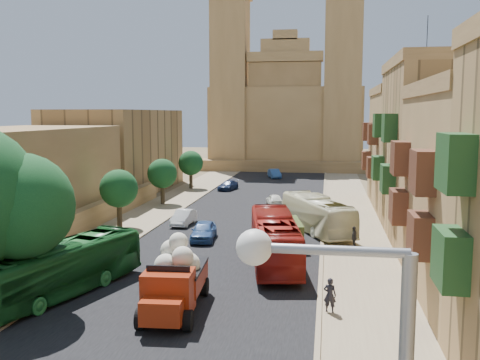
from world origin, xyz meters
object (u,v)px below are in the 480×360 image
(car_cream, at_px, (261,240))
(car_white_b, at_px, (274,200))
(church, at_px, (287,114))
(car_white_a, at_px, (184,217))
(red_truck, at_px, (175,279))
(car_blue_a, at_px, (204,231))
(street_tree_b, at_px, (119,189))
(bus_red_east, at_px, (274,239))
(pedestrian_a, at_px, (330,295))
(street_tree_a, at_px, (44,212))
(street_tree_c, at_px, (162,174))
(pedestrian_c, at_px, (354,237))
(bus_green_north, at_px, (63,268))
(olive_pickup, at_px, (287,233))
(bus_cream_east, at_px, (317,214))
(car_blue_b, at_px, (274,174))
(car_dkblue, at_px, (228,185))
(street_tree_d, at_px, (191,163))

(car_cream, xyz_separation_m, car_white_b, (-0.85, 18.03, 0.05))
(church, distance_m, car_white_a, 53.69)
(red_truck, xyz_separation_m, car_blue_a, (-1.98, 14.55, -0.90))
(street_tree_b, xyz_separation_m, car_white_a, (5.06, 1.89, -2.66))
(bus_red_east, xyz_separation_m, pedestrian_a, (3.50, -8.13, -0.72))
(street_tree_b, bearing_deg, car_cream, -21.22)
(street_tree_a, distance_m, pedestrian_a, 18.35)
(church, xyz_separation_m, street_tree_c, (-10.00, -42.61, -6.28))
(street_tree_c, height_order, pedestrian_a, street_tree_c)
(car_cream, bearing_deg, pedestrian_c, -171.86)
(street_tree_b, distance_m, bus_green_north, 17.02)
(street_tree_a, relative_size, bus_red_east, 0.46)
(pedestrian_c, bearing_deg, street_tree_c, -110.09)
(olive_pickup, distance_m, bus_cream_east, 5.44)
(street_tree_c, height_order, bus_cream_east, street_tree_c)
(street_tree_c, xyz_separation_m, car_blue_b, (9.50, 24.85, -2.57))
(church, xyz_separation_m, pedestrian_c, (9.25, -58.68, -8.71))
(street_tree_c, distance_m, bus_red_east, 25.06)
(car_dkblue, bearing_deg, bus_red_east, -61.86)
(street_tree_a, distance_m, car_blue_b, 49.85)
(bus_cream_east, bearing_deg, church, -107.12)
(bus_green_north, distance_m, car_white_b, 30.82)
(church, height_order, street_tree_d, church)
(street_tree_c, relative_size, bus_cream_east, 0.47)
(car_blue_a, height_order, pedestrian_a, pedestrian_a)
(car_white_a, bearing_deg, car_cream, -39.96)
(street_tree_b, distance_m, bus_red_east, 16.59)
(car_white_a, distance_m, pedestrian_c, 15.39)
(car_cream, height_order, pedestrian_a, pedestrian_a)
(olive_pickup, xyz_separation_m, bus_green_north, (-10.93, -12.56, 0.56))
(bus_green_north, xyz_separation_m, bus_cream_east, (12.99, 17.56, -0.02))
(red_truck, distance_m, car_blue_b, 54.77)
(car_white_b, height_order, car_blue_b, car_blue_b)
(church, relative_size, street_tree_a, 6.93)
(street_tree_b, height_order, pedestrian_c, street_tree_b)
(bus_green_north, height_order, car_white_a, bus_green_north)
(car_dkblue, height_order, car_white_b, car_white_b)
(car_cream, distance_m, car_white_b, 18.05)
(car_white_b, bearing_deg, car_dkblue, -71.68)
(bus_cream_east, relative_size, car_dkblue, 2.61)
(red_truck, bearing_deg, street_tree_a, 149.56)
(church, distance_m, car_cream, 60.27)
(car_white_b, bearing_deg, car_cream, 77.16)
(bus_red_east, height_order, car_white_a, bus_red_east)
(street_tree_c, distance_m, car_white_b, 12.18)
(car_white_b, bearing_deg, street_tree_c, -10.20)
(pedestrian_a, bearing_deg, bus_red_east, -53.34)
(car_blue_a, bearing_deg, pedestrian_c, -9.01)
(street_tree_d, bearing_deg, car_blue_a, -73.55)
(church, relative_size, car_white_a, 9.27)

